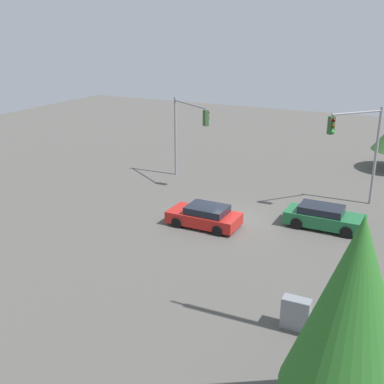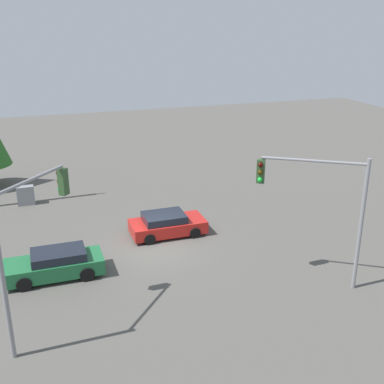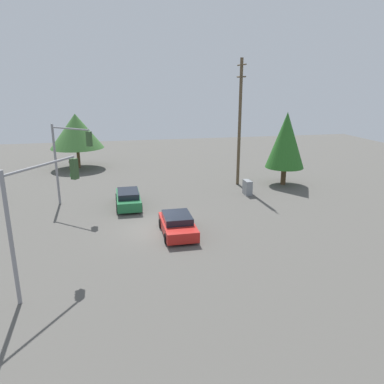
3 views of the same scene
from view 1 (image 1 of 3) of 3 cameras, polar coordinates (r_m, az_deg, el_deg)
ground_plane at (r=28.68m, az=4.27°, el=-3.41°), size 80.00×80.00×0.00m
sedan_green at (r=28.40m, az=15.37°, el=-2.90°), size 4.42×1.91×1.32m
sedan_red at (r=27.66m, az=1.51°, el=-2.87°), size 4.10×2.07×1.25m
traffic_signal_main at (r=31.18m, az=19.17°, el=5.77°), size 2.72×3.09×6.31m
traffic_signal_cross at (r=34.80m, az=-0.54°, el=7.88°), size 3.95×2.71×5.99m
electrical_cabinet at (r=19.29m, az=12.20°, el=-13.89°), size 1.07×0.55×1.25m
tree_right at (r=13.32m, az=18.62°, el=-12.83°), size 3.55×3.55×6.75m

